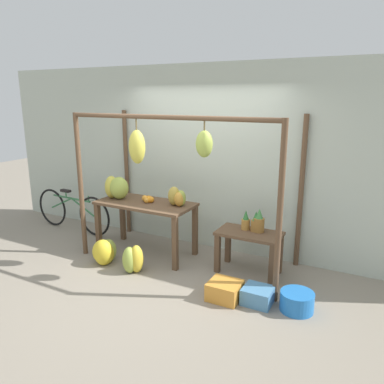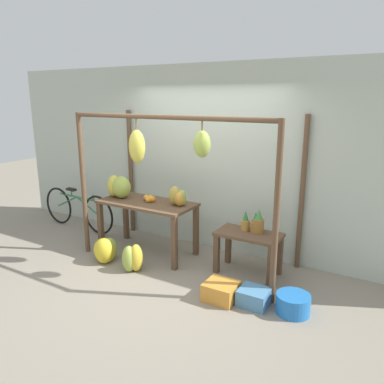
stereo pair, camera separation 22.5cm
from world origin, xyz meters
TOP-DOWN VIEW (x-y plane):
  - ground_plane at (0.00, 0.00)m, footprint 20.00×20.00m
  - shop_wall_back at (0.00, 1.39)m, footprint 8.00×0.08m
  - stall_awning at (-0.02, 0.48)m, footprint 3.00×1.22m
  - display_table_main at (-0.64, 0.66)m, footprint 1.45×0.69m
  - display_table_side at (0.94, 0.77)m, footprint 0.85×0.47m
  - banana_pile_on_table at (-1.15, 0.63)m, footprint 0.40×0.28m
  - orange_pile at (-0.61, 0.69)m, footprint 0.21×0.20m
  - pineapple_cluster at (0.98, 0.84)m, footprint 0.32×0.14m
  - banana_pile_ground_left at (-0.96, 0.07)m, footprint 0.40×0.43m
  - banana_pile_ground_right at (-0.44, 0.06)m, footprint 0.34×0.38m
  - fruit_crate_white at (0.93, -0.03)m, footprint 0.37×0.34m
  - blue_bucket at (1.74, 0.12)m, footprint 0.37×0.37m
  - parked_bicycle at (-2.38, 0.89)m, footprint 1.74×0.12m
  - papaya_pile at (-0.13, 0.73)m, footprint 0.30×0.22m
  - fruit_crate_purple at (1.31, 0.06)m, footprint 0.33×0.31m

SIDE VIEW (x-z plane):
  - ground_plane at x=0.00m, z-range 0.00..0.00m
  - fruit_crate_purple at x=1.31m, z-range 0.00..0.19m
  - fruit_crate_white at x=0.93m, z-range 0.00..0.21m
  - blue_bucket at x=1.74m, z-range 0.00..0.22m
  - banana_pile_ground_left at x=-0.96m, z-range -0.01..0.36m
  - banana_pile_ground_right at x=-0.44m, z-range -0.01..0.38m
  - parked_bicycle at x=-2.38m, z-range 0.00..0.73m
  - display_table_side at x=0.94m, z-range 0.15..0.73m
  - display_table_main at x=-0.64m, z-range 0.27..1.08m
  - pineapple_cluster at x=0.98m, z-range 0.54..0.86m
  - orange_pile at x=-0.61m, z-range 0.80..0.89m
  - papaya_pile at x=-0.13m, z-range 0.79..1.06m
  - banana_pile_on_table at x=-1.15m, z-range 0.80..1.15m
  - shop_wall_back at x=0.00m, z-range 0.00..2.80m
  - stall_awning at x=-0.02m, z-range 0.38..2.49m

